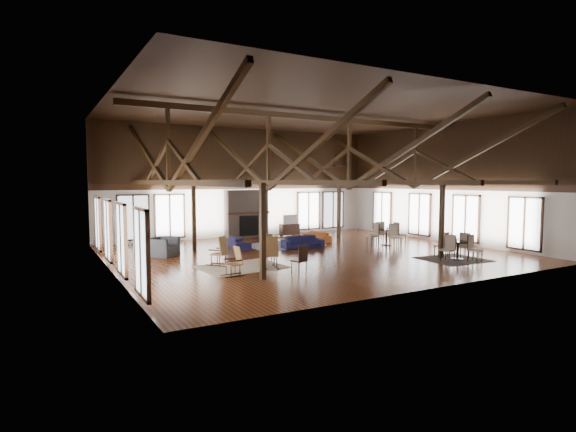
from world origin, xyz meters
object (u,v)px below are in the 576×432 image
tv_console (290,229)px  sofa_navy_front (303,242)px  cafe_table_far (386,234)px  sofa_navy_left (239,243)px  cafe_table_near (458,247)px  armchair (162,247)px  coffee_table (282,237)px  sofa_orange (316,237)px

tv_console → sofa_navy_front: bearing=-113.4°
cafe_table_far → sofa_navy_left: bearing=159.3°
sofa_navy_left → cafe_table_near: 9.47m
armchair → cafe_table_far: 10.51m
sofa_navy_front → armchair: bearing=-179.7°
tv_console → cafe_table_near: bearing=-81.9°
sofa_navy_front → cafe_table_near: size_ratio=0.97×
coffee_table → tv_console: 4.53m
sofa_navy_left → armchair: bearing=106.9°
sofa_navy_left → cafe_table_far: size_ratio=0.87×
sofa_navy_left → tv_console: 6.16m
sofa_orange → armchair: (-8.06, -0.78, 0.15)m
coffee_table → cafe_table_far: bearing=-15.8°
sofa_navy_left → sofa_orange: sofa_navy_left is taller
cafe_table_near → tv_console: size_ratio=1.70×
armchair → tv_console: 9.53m
sofa_navy_left → coffee_table: (2.29, 0.06, 0.09)m
tv_console → armchair: bearing=-153.0°
sofa_orange → cafe_table_near: size_ratio=0.84×
cafe_table_near → cafe_table_far: size_ratio=0.95×
sofa_navy_front → coffee_table: 1.49m
sofa_orange → tv_console: 3.57m
sofa_navy_front → sofa_navy_left: 2.95m
cafe_table_near → sofa_navy_left: bearing=132.3°
sofa_navy_front → tv_console: size_ratio=1.65×
sofa_navy_front → sofa_orange: (1.82, 1.66, -0.04)m
armchair → tv_console: bearing=-18.8°
sofa_orange → cafe_table_near: cafe_table_near is taller
sofa_orange → coffee_table: (-2.12, -0.20, 0.11)m
coffee_table → armchair: size_ratio=0.98×
coffee_table → armchair: bearing=-159.7°
sofa_orange → cafe_table_near: 7.52m
sofa_navy_left → cafe_table_near: bearing=-129.0°
coffee_table → tv_console: bearing=70.3°
sofa_navy_left → sofa_navy_front: bearing=-109.8°
cafe_table_far → cafe_table_near: bearing=-93.8°
armchair → coffee_table: bearing=-40.2°
sofa_navy_left → armchair: size_ratio=1.50×
sofa_navy_front → cafe_table_near: bearing=-47.5°
sofa_navy_front → coffee_table: (-0.30, 1.46, 0.07)m
armchair → cafe_table_near: 11.93m
sofa_navy_left → cafe_table_near: cafe_table_near is taller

